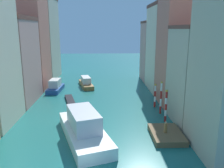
# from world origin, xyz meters

# --- Properties ---
(ground_plane) EXTENTS (154.00, 154.00, 0.00)m
(ground_plane) POSITION_xyz_m (0.00, 24.50, 0.00)
(ground_plane) COLOR #1E6B66
(building_left_2) EXTENTS (6.88, 10.17, 14.43)m
(building_left_2) POSITION_xyz_m (-14.02, 21.74, 7.23)
(building_left_2) COLOR tan
(building_left_2) RESTS_ON ground
(building_left_3) EXTENTS (6.88, 8.17, 21.18)m
(building_left_3) POSITION_xyz_m (-14.02, 31.20, 10.60)
(building_left_3) COLOR #C6705B
(building_left_3) RESTS_ON ground
(building_left_4) EXTENTS (6.88, 11.43, 19.90)m
(building_left_4) POSITION_xyz_m (-14.02, 41.39, 9.96)
(building_left_4) COLOR #BCB299
(building_left_4) RESTS_ON ground
(building_right_1) EXTENTS (6.88, 8.55, 12.82)m
(building_right_1) POSITION_xyz_m (14.02, 12.33, 6.42)
(building_right_1) COLOR #BCB299
(building_right_1) RESTS_ON ground
(building_right_2) EXTENTS (6.88, 7.78, 17.88)m
(building_right_2) POSITION_xyz_m (14.02, 20.45, 8.95)
(building_right_2) COLOR #C6705B
(building_right_2) RESTS_ON ground
(building_right_3) EXTENTS (6.88, 10.08, 17.17)m
(building_right_3) POSITION_xyz_m (14.02, 29.37, 8.60)
(building_right_3) COLOR beige
(building_right_3) RESTS_ON ground
(building_right_4) EXTENTS (6.88, 7.93, 14.14)m
(building_right_4) POSITION_xyz_m (14.02, 38.47, 7.08)
(building_right_4) COLOR tan
(building_right_4) RESTS_ON ground
(waterfront_dock) EXTENTS (3.51, 5.14, 0.64)m
(waterfront_dock) POSITION_xyz_m (8.59, 7.38, 0.32)
(waterfront_dock) COLOR brown
(waterfront_dock) RESTS_ON ground
(person_on_dock) EXTENTS (0.36, 0.36, 1.36)m
(person_on_dock) POSITION_xyz_m (8.40, 7.25, 1.27)
(person_on_dock) COLOR olive
(person_on_dock) RESTS_ON waterfront_dock
(mooring_pole_0) EXTENTS (0.33, 0.33, 4.53)m
(mooring_pole_0) POSITION_xyz_m (9.62, 11.95, 2.31)
(mooring_pole_0) COLOR red
(mooring_pole_0) RESTS_ON ground
(mooring_pole_1) EXTENTS (0.31, 0.31, 4.96)m
(mooring_pole_1) POSITION_xyz_m (9.68, 15.01, 2.53)
(mooring_pole_1) COLOR red
(mooring_pole_1) RESTS_ON ground
(mooring_pole_2) EXTENTS (0.33, 0.33, 3.86)m
(mooring_pole_2) POSITION_xyz_m (9.49, 18.05, 1.98)
(mooring_pole_2) COLOR red
(mooring_pole_2) RESTS_ON ground
(vaporetto_white) EXTENTS (7.39, 12.24, 3.40)m
(vaporetto_white) POSITION_xyz_m (-1.05, 7.41, 1.27)
(vaporetto_white) COLOR white
(vaporetto_white) RESTS_ON ground
(gondola_black) EXTENTS (3.48, 9.01, 0.41)m
(gondola_black) POSITION_xyz_m (-4.30, 20.07, 0.21)
(gondola_black) COLOR black
(gondola_black) RESTS_ON ground
(motorboat_0) EXTENTS (2.68, 6.39, 2.42)m
(motorboat_0) POSITION_xyz_m (-8.60, 28.55, 0.94)
(motorboat_0) COLOR #234C93
(motorboat_0) RESTS_ON ground
(motorboat_1) EXTENTS (3.95, 8.11, 2.16)m
(motorboat_1) POSITION_xyz_m (-2.67, 32.21, 0.84)
(motorboat_1) COLOR olive
(motorboat_1) RESTS_ON ground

